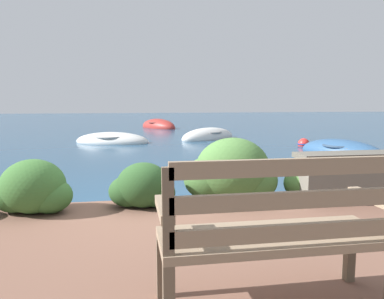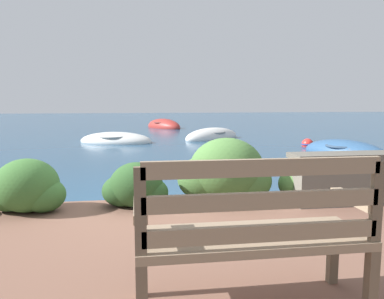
{
  "view_description": "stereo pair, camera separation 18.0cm",
  "coord_description": "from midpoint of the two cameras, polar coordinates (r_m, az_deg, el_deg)",
  "views": [
    {
      "loc": [
        -0.52,
        -4.58,
        1.44
      ],
      "look_at": [
        0.77,
        3.03,
        0.43
      ],
      "focal_mm": 35.0,
      "sensor_mm": 36.0,
      "label": 1
    },
    {
      "loc": [
        -0.34,
        -4.61,
        1.44
      ],
      "look_at": [
        0.77,
        3.03,
        0.43
      ],
      "focal_mm": 35.0,
      "sensor_mm": 36.0,
      "label": 2
    }
  ],
  "objects": [
    {
      "name": "mooring_buoy",
      "position": [
        12.46,
        17.59,
        0.77
      ],
      "size": [
        0.4,
        0.4,
        0.37
      ],
      "color": "red",
      "rests_on": "ground_plane"
    },
    {
      "name": "hedge_clump_right",
      "position": [
        4.59,
        6.18,
        -3.69
      ],
      "size": [
        1.14,
        0.82,
        0.78
      ],
      "color": "#426B33",
      "rests_on": "patio_terrace"
    },
    {
      "name": "ground_plane",
      "position": [
        4.83,
        -2.87,
        -9.9
      ],
      "size": [
        80.0,
        80.0,
        0.0
      ],
      "color": "navy"
    },
    {
      "name": "hedge_clump_far_right",
      "position": [
        4.86,
        19.08,
        -4.5
      ],
      "size": [
        0.84,
        0.61,
        0.57
      ],
      "color": "#426B33",
      "rests_on": "patio_terrace"
    },
    {
      "name": "park_bench",
      "position": [
        2.22,
        11.77,
        -12.14
      ],
      "size": [
        1.35,
        0.48,
        0.93
      ],
      "rotation": [
        0.0,
        0.0,
        -0.01
      ],
      "color": "brown",
      "rests_on": "patio_terrace"
    },
    {
      "name": "hedge_clump_left",
      "position": [
        4.49,
        -22.92,
        -5.54
      ],
      "size": [
        0.87,
        0.63,
        0.59
      ],
      "color": "#38662D",
      "rests_on": "patio_terrace"
    },
    {
      "name": "rowboat_nearest",
      "position": [
        10.7,
        22.67,
        -0.52
      ],
      "size": [
        1.91,
        2.63,
        0.73
      ],
      "rotation": [
        0.0,
        0.0,
        5.14
      ],
      "color": "#2D517A",
      "rests_on": "ground_plane"
    },
    {
      "name": "rowboat_outer",
      "position": [
        19.9,
        -4.08,
        3.5
      ],
      "size": [
        2.19,
        2.76,
        0.86
      ],
      "rotation": [
        0.0,
        0.0,
        2.1
      ],
      "color": "#9E2D28",
      "rests_on": "ground_plane"
    },
    {
      "name": "rowboat_far",
      "position": [
        14.16,
        3.46,
        1.87
      ],
      "size": [
        2.7,
        2.31,
        0.75
      ],
      "rotation": [
        0.0,
        0.0,
        3.75
      ],
      "color": "silver",
      "rests_on": "ground_plane"
    },
    {
      "name": "rowboat_mid",
      "position": [
        13.17,
        -11.13,
        1.29
      ],
      "size": [
        2.82,
        2.0,
        0.64
      ],
      "rotation": [
        0.0,
        0.0,
        2.82
      ],
      "color": "silver",
      "rests_on": "ground_plane"
    },
    {
      "name": "stone_wall",
      "position": [
        4.99,
        25.78,
        -3.84
      ],
      "size": [
        1.84,
        0.39,
        0.61
      ],
      "color": "#666056",
      "rests_on": "patio_terrace"
    },
    {
      "name": "hedge_clump_centre",
      "position": [
        4.37,
        -7.44,
        -5.77
      ],
      "size": [
        0.76,
        0.55,
        0.52
      ],
      "color": "#284C23",
      "rests_on": "patio_terrace"
    }
  ]
}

